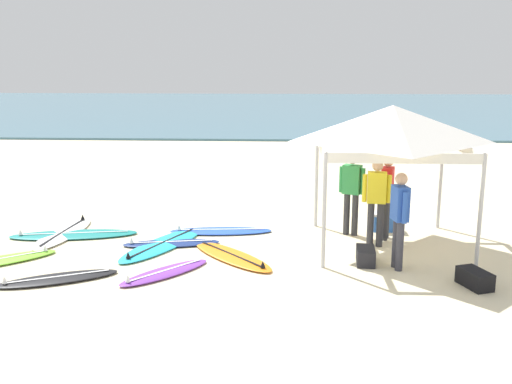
# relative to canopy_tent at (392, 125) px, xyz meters

# --- Properties ---
(ground_plane) EXTENTS (80.00, 80.00, 0.00)m
(ground_plane) POSITION_rel_canopy_tent_xyz_m (-2.47, -0.54, -2.39)
(ground_plane) COLOR beige
(sea) EXTENTS (80.00, 36.00, 0.10)m
(sea) POSITION_rel_canopy_tent_xyz_m (-2.47, 33.04, -2.34)
(sea) COLOR teal
(sea) RESTS_ON ground
(canopy_tent) EXTENTS (2.77, 2.77, 2.75)m
(canopy_tent) POSITION_rel_canopy_tent_xyz_m (0.00, 0.00, 0.00)
(canopy_tent) COLOR #B7B7BC
(canopy_tent) RESTS_ON ground
(surfboard_white) EXTENTS (0.85, 2.38, 0.19)m
(surfboard_white) POSITION_rel_canopy_tent_xyz_m (-6.63, 0.40, -2.35)
(surfboard_white) COLOR white
(surfboard_white) RESTS_ON ground
(surfboard_purple) EXTENTS (1.57, 1.67, 0.19)m
(surfboard_purple) POSITION_rel_canopy_tent_xyz_m (-4.04, -1.81, -2.35)
(surfboard_purple) COLOR purple
(surfboard_purple) RESTS_ON ground
(surfboard_cyan) EXTENTS (1.68, 2.61, 0.19)m
(surfboard_cyan) POSITION_rel_canopy_tent_xyz_m (-4.40, -0.26, -2.35)
(surfboard_cyan) COLOR #23B2CC
(surfboard_cyan) RESTS_ON ground
(surfboard_black) EXTENTS (2.00, 1.30, 0.19)m
(surfboard_black) POSITION_rel_canopy_tent_xyz_m (-5.77, -2.19, -2.35)
(surfboard_black) COLOR black
(surfboard_black) RESTS_ON ground
(surfboard_orange) EXTENTS (1.92, 2.05, 0.19)m
(surfboard_orange) POSITION_rel_canopy_tent_xyz_m (-2.98, -0.90, -2.35)
(surfboard_orange) COLOR orange
(surfboard_orange) RESTS_ON ground
(surfboard_blue) EXTENTS (2.20, 0.76, 0.19)m
(surfboard_blue) POSITION_rel_canopy_tent_xyz_m (-3.36, 0.72, -2.35)
(surfboard_blue) COLOR blue
(surfboard_blue) RESTS_ON ground
(surfboard_teal) EXTENTS (2.67, 1.13, 0.19)m
(surfboard_teal) POSITION_rel_canopy_tent_xyz_m (-6.38, 0.30, -2.35)
(surfboard_teal) COLOR #19847F
(surfboard_teal) RESTS_ON ground
(surfboard_navy) EXTENTS (1.95, 0.82, 0.19)m
(surfboard_navy) POSITION_rel_canopy_tent_xyz_m (-4.25, -0.18, -2.35)
(surfboard_navy) COLOR navy
(surfboard_navy) RESTS_ON ground
(person_red) EXTENTS (0.32, 0.53, 1.71)m
(person_red) POSITION_rel_canopy_tent_xyz_m (0.05, 0.45, -1.40)
(person_red) COLOR #2D2D33
(person_red) RESTS_ON ground
(person_blue) EXTENTS (0.28, 0.54, 1.71)m
(person_blue) POSITION_rel_canopy_tent_xyz_m (-0.04, -1.32, -1.40)
(person_blue) COLOR #383842
(person_blue) RESTS_ON ground
(person_green) EXTENTS (0.51, 0.35, 1.71)m
(person_green) POSITION_rel_canopy_tent_xyz_m (-0.63, 0.71, -1.40)
(person_green) COLOR #2D2D33
(person_green) RESTS_ON ground
(person_yellow) EXTENTS (0.55, 0.26, 1.71)m
(person_yellow) POSITION_rel_canopy_tent_xyz_m (-0.24, -0.06, -1.40)
(person_yellow) COLOR #2D2D33
(person_yellow) RESTS_ON ground
(gear_bag_near_tent) EXTENTS (0.36, 0.62, 0.28)m
(gear_bag_near_tent) POSITION_rel_canopy_tent_xyz_m (-0.55, -1.07, -2.25)
(gear_bag_near_tent) COLOR #232328
(gear_bag_near_tent) RESTS_ON ground
(gear_bag_by_pole) EXTENTS (0.51, 0.67, 0.28)m
(gear_bag_by_pole) POSITION_rel_canopy_tent_xyz_m (1.06, -2.12, -2.25)
(gear_bag_by_pole) COLOR black
(gear_bag_by_pole) RESTS_ON ground
(cooler_box) EXTENTS (0.50, 0.36, 0.39)m
(cooler_box) POSITION_rel_canopy_tent_xyz_m (0.13, 1.05, -2.19)
(cooler_box) COLOR #2D60B7
(cooler_box) RESTS_ON ground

